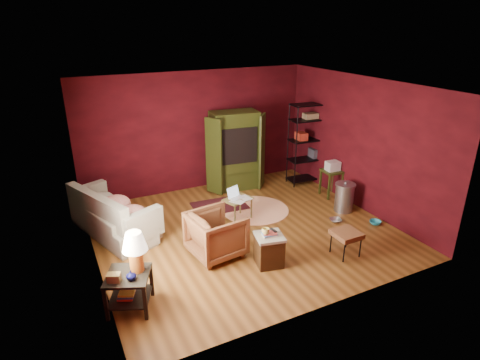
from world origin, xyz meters
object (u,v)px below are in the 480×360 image
object	(u,v)px
side_table	(132,264)
tv_armoire	(235,149)
hamper	(269,249)
armchair	(216,232)
wire_shelving	(309,140)
laptop_desk	(237,201)
sofa	(112,215)

from	to	relation	value
side_table	tv_armoire	xyz separation A→B (m)	(3.19, 3.29, 0.28)
hamper	armchair	bearing A→B (deg)	134.71
side_table	wire_shelving	bearing A→B (deg)	29.55
laptop_desk	side_table	bearing A→B (deg)	-164.95
side_table	wire_shelving	xyz separation A→B (m)	(4.99, 2.83, 0.40)
hamper	tv_armoire	xyz separation A→B (m)	(0.94, 3.24, 0.69)
sofa	tv_armoire	world-z (taller)	tv_armoire
hamper	laptop_desk	size ratio (longest dim) A/B	0.91
sofa	laptop_desk	xyz separation A→B (m)	(2.40, -0.55, 0.04)
side_table	tv_armoire	bearing A→B (deg)	45.95
side_table	hamper	bearing A→B (deg)	1.27
armchair	laptop_desk	bearing A→B (deg)	-49.28
armchair	laptop_desk	xyz separation A→B (m)	(0.90, 1.01, -0.01)
armchair	wire_shelving	world-z (taller)	wire_shelving
hamper	laptop_desk	world-z (taller)	laptop_desk
sofa	armchair	distance (m)	2.16
laptop_desk	wire_shelving	bearing A→B (deg)	3.71
armchair	laptop_desk	size ratio (longest dim) A/B	1.26
armchair	hamper	size ratio (longest dim) A/B	1.39
side_table	wire_shelving	world-z (taller)	wire_shelving
side_table	laptop_desk	xyz separation A→B (m)	(2.49, 1.74, -0.27)
armchair	wire_shelving	bearing A→B (deg)	-65.85
tv_armoire	wire_shelving	xyz separation A→B (m)	(1.80, -0.47, 0.12)
side_table	wire_shelving	size ratio (longest dim) A/B	0.58
sofa	laptop_desk	distance (m)	2.46
side_table	hamper	distance (m)	2.29
side_table	laptop_desk	distance (m)	3.04
armchair	side_table	size ratio (longest dim) A/B	0.75
tv_armoire	laptop_desk	bearing A→B (deg)	-107.73
wire_shelving	tv_armoire	bearing A→B (deg)	169.37
armchair	side_table	distance (m)	1.76
sofa	laptop_desk	bearing A→B (deg)	-121.27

